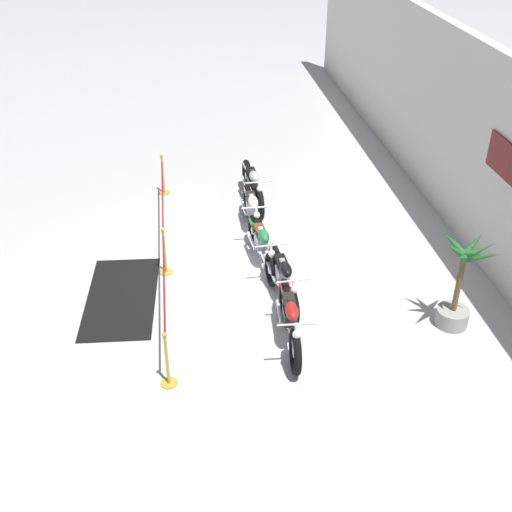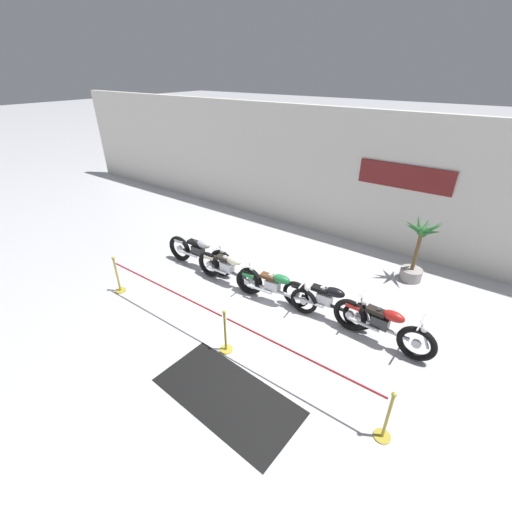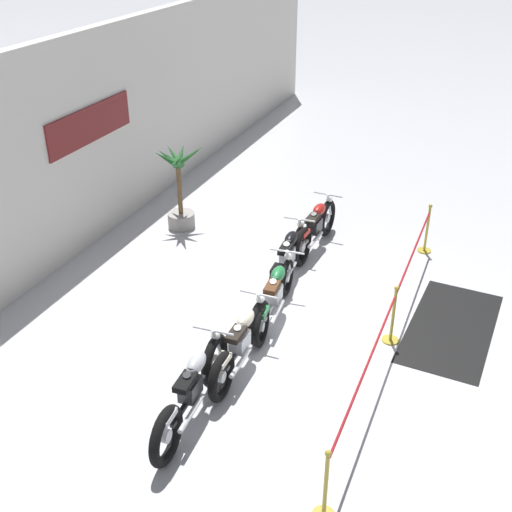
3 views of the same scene
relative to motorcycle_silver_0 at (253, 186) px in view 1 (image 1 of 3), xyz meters
name	(u,v)px [view 1 (image 1 of 3)]	position (x,y,z in m)	size (l,w,h in m)	color
ground_plane	(238,263)	(2.67, -0.66, -0.48)	(120.00, 120.00, 0.00)	silver
back_wall	(488,158)	(2.67, 4.47, 1.62)	(28.00, 0.29, 4.20)	silver
motorcycle_silver_0	(253,186)	(0.00, 0.00, 0.00)	(2.42, 0.62, 0.98)	black
motorcycle_cream_1	(252,211)	(1.26, -0.18, -0.02)	(2.20, 0.62, 0.95)	black
motorcycle_green_2	(262,245)	(2.73, -0.16, -0.02)	(2.28, 0.62, 0.92)	black
motorcycle_black_3	(283,278)	(4.03, 0.07, -0.01)	(2.29, 0.62, 0.94)	black
motorcycle_red_4	(290,321)	(5.36, -0.04, 0.00)	(2.24, 0.62, 0.97)	black
potted_palm_left_of_row	(459,285)	(5.25, 3.00, 0.40)	(1.01, 0.95, 1.88)	gray
stanchion_far_left	(163,210)	(1.37, -2.16, 0.21)	(7.09, 0.28, 1.05)	gold
stanchion_mid_left	(165,258)	(2.82, -2.16, -0.13)	(0.28, 0.28, 1.05)	gold
stanchion_mid_right	(168,367)	(6.13, -2.16, -0.13)	(0.28, 0.28, 1.05)	gold
floor_banner	(122,297)	(3.58, -3.03, -0.48)	(2.74, 1.33, 0.01)	black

